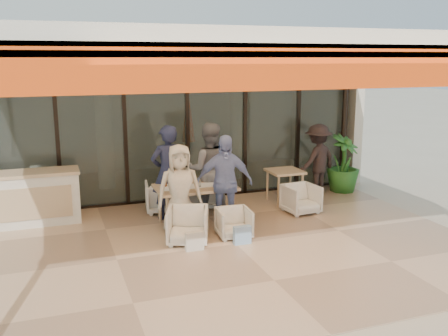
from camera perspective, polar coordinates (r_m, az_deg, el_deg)
The scene contains 21 objects.
ground at distance 8.55m, azimuth 1.42°, elevation -8.84°, with size 70.00×70.00×0.00m, color #C6B293.
terrace_floor at distance 8.55m, azimuth 1.42°, elevation -8.81°, with size 8.00×6.00×0.01m, color tan.
terrace_structure at distance 7.72m, azimuth 2.27°, elevation 13.53°, with size 8.00×6.00×3.40m.
glass_storefront at distance 10.92m, azimuth -4.22°, elevation 4.51°, with size 8.08×0.10×3.20m.
interior_block at distance 13.09m, azimuth -6.97°, elevation 8.55°, with size 9.05×3.62×3.52m.
host_counter at distance 10.07m, azimuth -21.36°, elevation -3.23°, with size 1.85×0.65×1.04m.
dining_table at distance 9.44m, azimuth -3.36°, elevation -2.41°, with size 1.50×0.90×0.93m.
chair_far_left at distance 10.31m, azimuth -7.01°, elevation -3.11°, with size 0.69×0.64×0.70m, color white.
chair_far_right at distance 10.51m, azimuth -2.54°, elevation -2.71°, with size 0.69×0.65×0.71m, color white.
chair_near_left at distance 8.55m, azimuth -4.17°, elevation -6.39°, with size 0.68×0.63×0.69m, color white.
chair_near_right at distance 8.81m, azimuth 1.13°, elevation -6.15°, with size 0.57×0.53×0.58m, color white.
diner_navy at distance 9.69m, azimuth -6.45°, elevation -0.56°, with size 0.68×0.45×1.87m, color #1A2039.
diner_grey at distance 9.91m, azimuth -1.72°, elevation -0.18°, with size 0.91×0.71×1.87m, color slate.
diner_cream at distance 8.87m, azimuth -5.09°, elevation -2.52°, with size 0.80×0.52×1.64m, color beige.
diner_periwinkle at distance 9.09m, azimuth 0.03°, elevation -1.68°, with size 1.03×0.43×1.77m, color #6C80B4.
tote_bag_cream at distance 8.24m, azimuth -3.40°, elevation -8.41°, with size 0.30×0.10×0.34m, color silver.
tote_bag_blue at distance 8.50m, azimuth 2.09°, elevation -7.74°, with size 0.30×0.10×0.34m, color #99BFD8.
side_table at distance 10.82m, azimuth 6.97°, elevation -0.80°, with size 0.70×0.70×0.74m.
side_chair at distance 10.26m, azimuth 8.79°, elevation -3.37°, with size 0.64×0.60×0.66m, color white.
standing_woman at distance 11.61m, azimuth 10.63°, elevation 0.93°, with size 1.07×0.61×1.65m, color black.
potted_palm at distance 12.00m, azimuth 13.50°, elevation 0.49°, with size 0.77×0.77×1.37m, color #1E5919.
Camera 1 is at (-2.87, -7.43, 3.11)m, focal length 40.00 mm.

